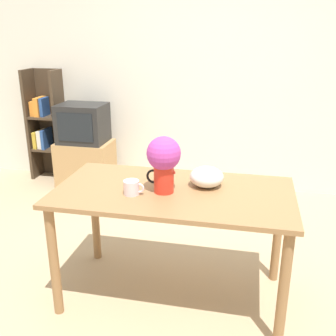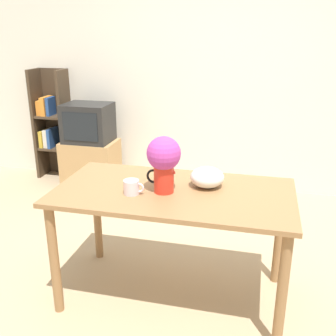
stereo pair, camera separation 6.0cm
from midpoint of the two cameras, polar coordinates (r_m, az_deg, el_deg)
name	(u,v)px [view 2 (the right image)]	position (r m, az deg, el deg)	size (l,w,h in m)	color
ground_plane	(188,290)	(2.89, 3.58, -17.33)	(12.00, 12.00, 0.00)	tan
wall_back	(227,72)	(4.36, 8.90, 13.56)	(8.00, 0.05, 2.60)	silver
table	(173,206)	(2.51, 1.49, -5.49)	(1.49, 0.78, 0.78)	olive
flower_vase	(164,159)	(2.37, 0.10, 1.25)	(0.21, 0.21, 0.35)	red
coffee_mug	(132,187)	(2.40, -4.56, -2.79)	(0.13, 0.10, 0.09)	silver
white_bowl	(207,177)	(2.51, 6.38, -1.34)	(0.22, 0.22, 0.13)	silver
tv_stand	(91,164)	(4.58, -10.74, 0.55)	(0.60, 0.42, 0.55)	tan
tv_set	(88,123)	(4.45, -11.14, 6.46)	(0.51, 0.41, 0.42)	black
bookshelf	(52,125)	(4.96, -16.15, 6.06)	(0.40, 0.28, 1.30)	#423323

